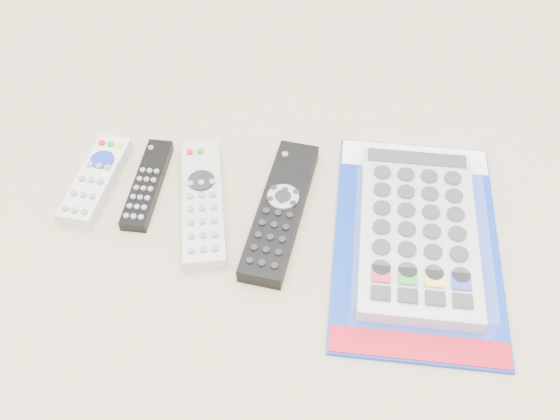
# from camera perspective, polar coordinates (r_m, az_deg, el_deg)

# --- Properties ---
(remote_small_grey) EXTENTS (0.07, 0.16, 0.02)m
(remote_small_grey) POSITION_cam_1_polar(r_m,az_deg,el_deg) (0.89, -16.48, 2.67)
(remote_small_grey) COLOR #BDBDC0
(remote_small_grey) RESTS_ON ground
(remote_slim_black) EXTENTS (0.05, 0.16, 0.02)m
(remote_slim_black) POSITION_cam_1_polar(r_m,az_deg,el_deg) (0.87, -12.03, 2.32)
(remote_slim_black) COLOR black
(remote_slim_black) RESTS_ON ground
(remote_silver_dvd) EXTENTS (0.09, 0.22, 0.02)m
(remote_silver_dvd) POSITION_cam_1_polar(r_m,az_deg,el_deg) (0.84, -7.09, 0.82)
(remote_silver_dvd) COLOR #B7B7BB
(remote_silver_dvd) RESTS_ON ground
(remote_large_black) EXTENTS (0.10, 0.24, 0.03)m
(remote_large_black) POSITION_cam_1_polar(r_m,az_deg,el_deg) (0.82, 0.06, 0.01)
(remote_large_black) COLOR black
(remote_large_black) RESTS_ON ground
(jumbo_remote_packaged) EXTENTS (0.23, 0.35, 0.05)m
(jumbo_remote_packaged) POSITION_cam_1_polar(r_m,az_deg,el_deg) (0.81, 12.51, -1.74)
(jumbo_remote_packaged) COLOR #0E2FA0
(jumbo_remote_packaged) RESTS_ON ground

